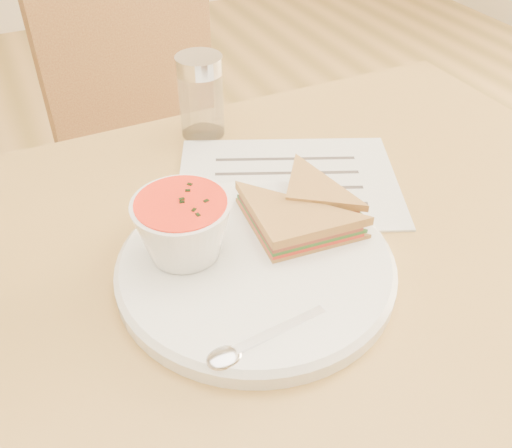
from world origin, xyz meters
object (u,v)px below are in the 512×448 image
chair_far (183,169)px  soup_bowl (183,230)px  dining_table (266,434)px  plate (256,267)px  condiment_shaker (201,96)px

chair_far → soup_bowl: (-0.19, -0.59, 0.34)m
dining_table → plate: 0.38m
chair_far → condiment_shaker: chair_far is taller
chair_far → plate: size_ratio=3.11×
dining_table → plate: plate is taller
dining_table → condiment_shaker: size_ratio=8.40×
dining_table → soup_bowl: (-0.09, 0.02, 0.43)m
plate → condiment_shaker: 0.31m
chair_far → condiment_shaker: (-0.07, -0.33, 0.34)m
soup_bowl → condiment_shaker: size_ratio=0.87×
plate → soup_bowl: 0.09m
soup_bowl → condiment_shaker: bearing=64.8°
plate → condiment_shaker: bearing=78.9°
chair_far → plate: chair_far is taller
chair_far → soup_bowl: 0.71m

